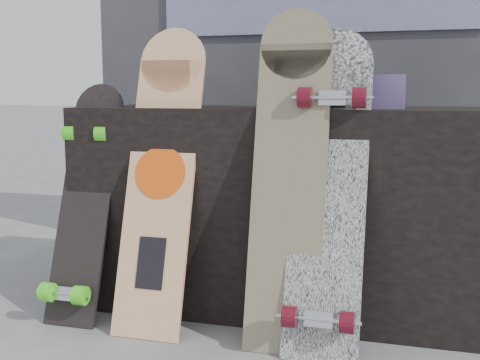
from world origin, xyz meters
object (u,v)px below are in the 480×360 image
(skateboard_dark, at_px, (84,198))
(longboard_cascadia, at_px, (329,183))
(longboard_celtic, at_px, (290,166))
(vendor_table, at_px, (284,207))
(longboard_geisha, at_px, (162,169))

(skateboard_dark, bearing_deg, longboard_cascadia, -2.06)
(longboard_celtic, bearing_deg, longboard_cascadia, -1.91)
(vendor_table, xyz_separation_m, skateboard_dark, (-0.71, -0.31, 0.06))
(vendor_table, bearing_deg, longboard_celtic, -75.61)
(vendor_table, height_order, longboard_celtic, longboard_celtic)
(longboard_geisha, bearing_deg, skateboard_dark, -179.28)
(longboard_celtic, height_order, longboard_cascadia, longboard_celtic)
(longboard_celtic, relative_size, longboard_cascadia, 1.06)
(vendor_table, bearing_deg, longboard_cascadia, -57.53)
(longboard_celtic, bearing_deg, vendor_table, 104.39)
(vendor_table, height_order, skateboard_dark, skateboard_dark)
(vendor_table, distance_m, longboard_celtic, 0.41)
(longboard_celtic, height_order, skateboard_dark, longboard_celtic)
(longboard_cascadia, bearing_deg, longboard_geisha, 176.50)
(skateboard_dark, bearing_deg, longboard_geisha, 0.72)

